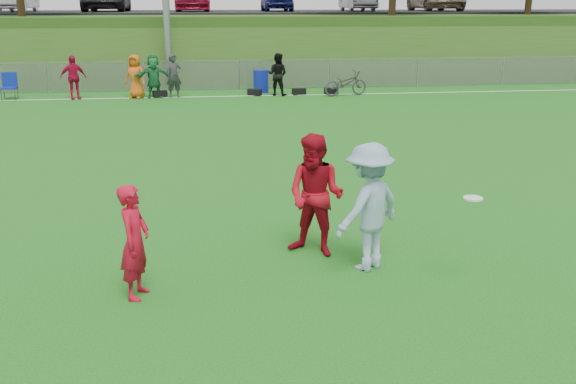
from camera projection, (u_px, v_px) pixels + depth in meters
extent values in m
plane|color=#185C13|center=(322.00, 280.00, 8.85)|extent=(120.00, 120.00, 0.00)
cube|color=white|center=(242.00, 96.00, 25.95)|extent=(60.00, 0.10, 0.01)
cube|color=gray|center=(239.00, 76.00, 27.68)|extent=(58.00, 0.02, 1.20)
cube|color=gray|center=(239.00, 60.00, 27.50)|extent=(58.00, 0.04, 0.04)
cube|color=#274D15|center=(228.00, 40.00, 37.88)|extent=(120.00, 18.00, 3.00)
cube|color=black|center=(226.00, 12.00, 39.33)|extent=(120.00, 12.00, 0.10)
imported|color=#B90C36|center=(73.00, 77.00, 24.90)|extent=(1.08, 0.76, 1.69)
imported|color=#DE5D14|center=(135.00, 76.00, 25.19)|extent=(0.97, 0.82, 1.69)
imported|color=#1E733C|center=(154.00, 76.00, 25.28)|extent=(1.64, 0.84, 1.69)
imported|color=#2E2E30|center=(174.00, 76.00, 25.38)|extent=(0.70, 0.56, 1.69)
imported|color=black|center=(278.00, 74.00, 25.89)|extent=(1.02, 0.94, 1.69)
cube|color=black|center=(160.00, 94.00, 25.60)|extent=(0.61, 0.43, 0.26)
cube|color=black|center=(255.00, 92.00, 26.08)|extent=(0.61, 0.54, 0.26)
cube|color=black|center=(299.00, 92.00, 26.30)|extent=(0.57, 0.33, 0.26)
cube|color=black|center=(331.00, 91.00, 26.47)|extent=(0.56, 0.30, 0.26)
imported|color=red|center=(135.00, 242.00, 8.16)|extent=(0.49, 0.62, 1.51)
imported|color=#A90B1B|center=(316.00, 196.00, 9.51)|extent=(1.14, 1.08, 1.85)
imported|color=#8DA8C4|center=(369.00, 207.00, 9.00)|extent=(1.36, 1.25, 1.84)
cylinder|color=white|center=(473.00, 198.00, 8.36)|extent=(0.26, 0.26, 0.02)
cylinder|color=#0E1DA0|center=(261.00, 81.00, 26.88)|extent=(0.75, 0.75, 0.94)
cube|color=navy|center=(9.00, 88.00, 24.87)|extent=(0.61, 0.61, 0.06)
cube|color=navy|center=(10.00, 80.00, 25.05)|extent=(0.57, 0.08, 0.57)
imported|color=#313133|center=(346.00, 83.00, 25.95)|extent=(2.00, 1.17, 0.99)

